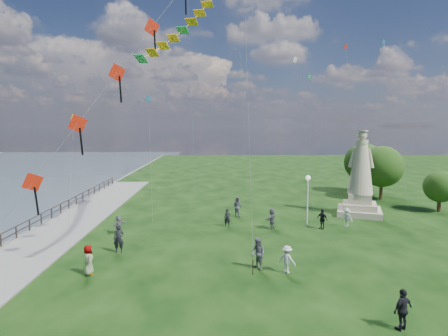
{
  "coord_description": "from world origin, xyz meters",
  "views": [
    {
      "loc": [
        -1.6,
        -17.22,
        8.33
      ],
      "look_at": [
        -1.0,
        8.0,
        5.5
      ],
      "focal_mm": 30.0,
      "sensor_mm": 36.0,
      "label": 1
    }
  ],
  "objects_px": {
    "person_2": "(287,259)",
    "person_1": "(258,254)",
    "lamppost": "(308,190)",
    "person_7": "(237,206)",
    "person_6": "(227,218)",
    "person_9": "(322,219)",
    "statue": "(360,183)",
    "person_8": "(347,217)",
    "person_3": "(403,309)",
    "person_5": "(119,225)",
    "person_10": "(88,260)",
    "person_11": "(272,218)",
    "person_0": "(119,239)"
  },
  "relations": [
    {
      "from": "person_2",
      "to": "person_1",
      "type": "bearing_deg",
      "value": 17.07
    },
    {
      "from": "lamppost",
      "to": "person_7",
      "type": "relative_size",
      "value": 2.33
    },
    {
      "from": "person_6",
      "to": "person_9",
      "type": "relative_size",
      "value": 0.9
    },
    {
      "from": "statue",
      "to": "person_7",
      "type": "height_order",
      "value": "statue"
    },
    {
      "from": "person_1",
      "to": "person_8",
      "type": "height_order",
      "value": "person_1"
    },
    {
      "from": "person_3",
      "to": "person_8",
      "type": "xyz_separation_m",
      "value": [
        3.25,
        15.78,
        -0.08
      ]
    },
    {
      "from": "person_1",
      "to": "person_3",
      "type": "distance_m",
      "value": 8.46
    },
    {
      "from": "person_2",
      "to": "person_8",
      "type": "height_order",
      "value": "person_8"
    },
    {
      "from": "person_3",
      "to": "person_5",
      "type": "xyz_separation_m",
      "value": [
        -15.14,
        14.14,
        -0.14
      ]
    },
    {
      "from": "lamppost",
      "to": "person_3",
      "type": "distance_m",
      "value": 16.15
    },
    {
      "from": "person_2",
      "to": "person_3",
      "type": "distance_m",
      "value": 7.07
    },
    {
      "from": "person_9",
      "to": "person_10",
      "type": "height_order",
      "value": "person_10"
    },
    {
      "from": "person_7",
      "to": "person_2",
      "type": "bearing_deg",
      "value": 139.15
    },
    {
      "from": "person_9",
      "to": "person_6",
      "type": "bearing_deg",
      "value": -133.94
    },
    {
      "from": "person_5",
      "to": "person_11",
      "type": "bearing_deg",
      "value": -55.18
    },
    {
      "from": "person_2",
      "to": "person_6",
      "type": "relative_size",
      "value": 1.07
    },
    {
      "from": "person_9",
      "to": "person_11",
      "type": "distance_m",
      "value": 4.08
    },
    {
      "from": "person_1",
      "to": "person_2",
      "type": "relative_size",
      "value": 1.17
    },
    {
      "from": "person_5",
      "to": "person_10",
      "type": "relative_size",
      "value": 0.86
    },
    {
      "from": "person_11",
      "to": "person_2",
      "type": "bearing_deg",
      "value": 30.87
    },
    {
      "from": "person_3",
      "to": "person_11",
      "type": "bearing_deg",
      "value": -105.2
    },
    {
      "from": "person_0",
      "to": "person_7",
      "type": "xyz_separation_m",
      "value": [
        8.43,
        9.84,
        -0.02
      ]
    },
    {
      "from": "person_3",
      "to": "person_10",
      "type": "distance_m",
      "value": 15.99
    },
    {
      "from": "person_8",
      "to": "person_10",
      "type": "distance_m",
      "value": 20.47
    },
    {
      "from": "person_1",
      "to": "person_11",
      "type": "bearing_deg",
      "value": 134.73
    },
    {
      "from": "person_8",
      "to": "person_9",
      "type": "height_order",
      "value": "person_9"
    },
    {
      "from": "person_10",
      "to": "person_6",
      "type": "bearing_deg",
      "value": -65.74
    },
    {
      "from": "person_0",
      "to": "person_3",
      "type": "relative_size",
      "value": 1.07
    },
    {
      "from": "lamppost",
      "to": "person_9",
      "type": "height_order",
      "value": "lamppost"
    },
    {
      "from": "statue",
      "to": "person_10",
      "type": "relative_size",
      "value": 4.63
    },
    {
      "from": "person_8",
      "to": "person_11",
      "type": "xyz_separation_m",
      "value": [
        -6.3,
        -0.48,
        0.06
      ]
    },
    {
      "from": "person_2",
      "to": "person_9",
      "type": "bearing_deg",
      "value": -79.65
    },
    {
      "from": "person_1",
      "to": "person_3",
      "type": "xyz_separation_m",
      "value": [
        5.17,
        -6.69,
        -0.05
      ]
    },
    {
      "from": "person_7",
      "to": "person_8",
      "type": "xyz_separation_m",
      "value": [
        8.85,
        -3.85,
        -0.12
      ]
    },
    {
      "from": "person_2",
      "to": "person_5",
      "type": "xyz_separation_m",
      "value": [
        -11.56,
        8.04,
        -0.05
      ]
    },
    {
      "from": "person_8",
      "to": "person_9",
      "type": "xyz_separation_m",
      "value": [
        -2.22,
        -0.61,
        0.03
      ]
    },
    {
      "from": "person_0",
      "to": "person_6",
      "type": "bearing_deg",
      "value": 28.78
    },
    {
      "from": "person_1",
      "to": "person_0",
      "type": "bearing_deg",
      "value": -140.74
    },
    {
      "from": "person_7",
      "to": "person_11",
      "type": "distance_m",
      "value": 5.03
    },
    {
      "from": "person_0",
      "to": "person_2",
      "type": "relative_size",
      "value": 1.18
    },
    {
      "from": "person_0",
      "to": "person_2",
      "type": "xyz_separation_m",
      "value": [
        10.45,
        -3.69,
        -0.14
      ]
    },
    {
      "from": "person_2",
      "to": "person_10",
      "type": "xyz_separation_m",
      "value": [
        -11.21,
        -0.01,
        0.06
      ]
    },
    {
      "from": "person_0",
      "to": "person_9",
      "type": "distance_m",
      "value": 15.99
    },
    {
      "from": "person_0",
      "to": "person_11",
      "type": "height_order",
      "value": "person_0"
    },
    {
      "from": "person_1",
      "to": "person_8",
      "type": "relative_size",
      "value": 1.17
    },
    {
      "from": "person_2",
      "to": "person_8",
      "type": "distance_m",
      "value": 11.84
    },
    {
      "from": "lamppost",
      "to": "person_3",
      "type": "xyz_separation_m",
      "value": [
        -0.0,
        -15.99,
        -2.22
      ]
    },
    {
      "from": "person_8",
      "to": "person_9",
      "type": "distance_m",
      "value": 2.3
    },
    {
      "from": "person_7",
      "to": "lamppost",
      "type": "bearing_deg",
      "value": -172.35
    },
    {
      "from": "lamppost",
      "to": "person_5",
      "type": "relative_size",
      "value": 2.9
    }
  ]
}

